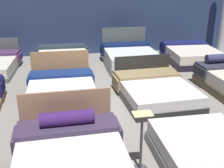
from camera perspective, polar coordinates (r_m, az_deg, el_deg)
The scene contains 10 objects.
ground_plane at distance 6.43m, azimuth 0.11°, elevation -4.30°, with size 18.00×18.00×0.02m, color gray.
showroom_back_wall at distance 10.56m, azimuth -4.64°, elevation 15.52°, with size 18.00×0.06×3.50m, color navy.
bed_1 at distance 4.02m, azimuth -8.29°, elevation -16.46°, with size 1.66×2.07×1.06m.
bed_2 at distance 4.57m, azimuth 19.52°, elevation -14.01°, with size 1.46×1.97×0.42m.
bed_5 at distance 6.51m, azimuth -10.21°, elevation -1.85°, with size 1.63×2.09×1.00m.
bed_6 at distance 6.78m, azimuth 8.70°, elevation -1.16°, with size 1.75×2.16×0.81m.
bed_9 at distance 8.96m, azimuth -10.00°, elevation 4.70°, with size 1.67×2.03×0.62m.
bed_10 at distance 9.29m, azimuth 3.66°, elevation 5.52°, with size 1.75×2.14×1.09m.
bed_11 at distance 10.04m, azimuth 15.81°, elevation 5.79°, with size 1.74×2.22×0.54m.
price_sign at distance 4.24m, azimuth 5.95°, elevation -13.10°, with size 0.28×0.24×0.95m.
Camera 1 is at (-1.04, -5.73, 2.73)m, focal length 44.70 mm.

